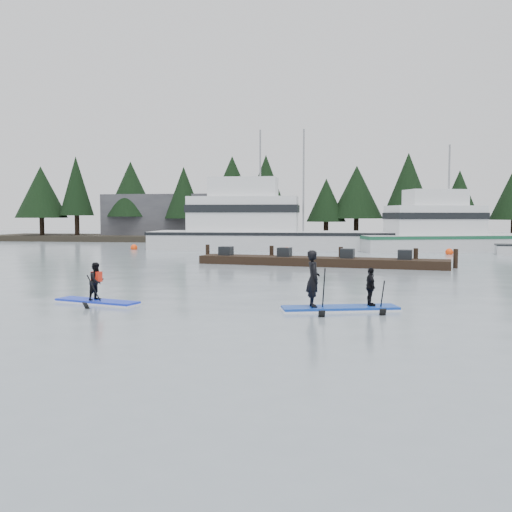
% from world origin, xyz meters
% --- Properties ---
extents(ground, '(160.00, 160.00, 0.00)m').
position_xyz_m(ground, '(0.00, 0.00, 0.00)').
color(ground, gray).
rests_on(ground, ground).
extents(far_shore, '(70.00, 8.00, 0.60)m').
position_xyz_m(far_shore, '(0.00, 42.00, 0.30)').
color(far_shore, '#2D281E').
rests_on(far_shore, ground).
extents(treeline, '(60.00, 4.00, 8.00)m').
position_xyz_m(treeline, '(0.00, 42.00, 0.00)').
color(treeline, black).
rests_on(treeline, ground).
extents(waterfront_building, '(18.00, 6.00, 5.00)m').
position_xyz_m(waterfront_building, '(-14.00, 44.00, 2.50)').
color(waterfront_building, '#4C4C51').
rests_on(waterfront_building, ground).
extents(fishing_boat_large, '(19.81, 6.41, 10.82)m').
position_xyz_m(fishing_boat_large, '(-3.30, 29.44, 0.84)').
color(fishing_boat_large, silver).
rests_on(fishing_boat_large, ground).
extents(fishing_boat_medium, '(16.33, 9.22, 9.19)m').
position_xyz_m(fishing_boat_medium, '(11.41, 29.61, 0.66)').
color(fishing_boat_medium, silver).
rests_on(fishing_boat_medium, ground).
extents(floating_dock, '(13.69, 3.89, 0.45)m').
position_xyz_m(floating_dock, '(2.08, 14.46, 0.23)').
color(floating_dock, black).
rests_on(floating_dock, ground).
extents(buoy_b, '(0.63, 0.63, 0.63)m').
position_xyz_m(buoy_b, '(-0.80, 23.63, 0.00)').
color(buoy_b, '#FF410C').
rests_on(buoy_b, ground).
extents(buoy_a, '(0.54, 0.54, 0.54)m').
position_xyz_m(buoy_a, '(-13.47, 26.65, 0.00)').
color(buoy_a, '#FF410C').
rests_on(buoy_a, ground).
extents(buoy_c, '(0.54, 0.54, 0.54)m').
position_xyz_m(buoy_c, '(10.53, 25.01, 0.00)').
color(buoy_c, '#FF410C').
rests_on(buoy_c, ground).
extents(paddleboard_solo, '(2.92, 1.43, 1.78)m').
position_xyz_m(paddleboard_solo, '(-4.00, -0.09, 0.44)').
color(paddleboard_solo, '#152DCC').
rests_on(paddleboard_solo, ground).
extents(paddleboard_duo, '(3.44, 1.69, 2.26)m').
position_xyz_m(paddleboard_duo, '(3.39, -0.19, 0.57)').
color(paddleboard_duo, '#1139A4').
rests_on(paddleboard_duo, ground).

